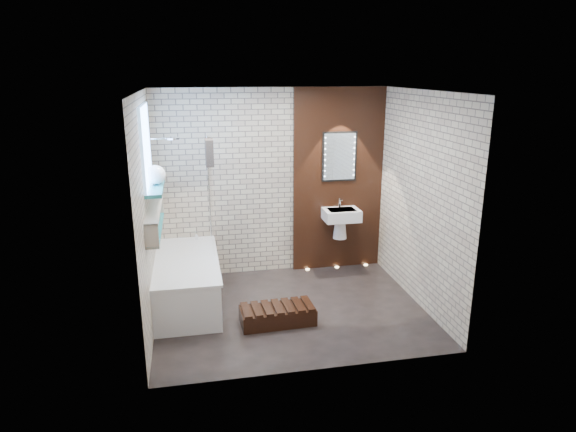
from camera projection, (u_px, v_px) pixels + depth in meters
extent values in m
plane|color=black|center=(290.00, 310.00, 6.14)|extent=(3.20, 3.20, 0.00)
cube|color=tan|center=(272.00, 183.00, 7.00)|extent=(3.20, 0.04, 2.60)
cube|color=tan|center=(319.00, 244.00, 4.55)|extent=(3.20, 0.04, 2.60)
cube|color=tan|center=(147.00, 215.00, 5.48)|extent=(0.04, 2.60, 2.60)
cube|color=tan|center=(420.00, 200.00, 6.08)|extent=(0.04, 2.60, 2.60)
plane|color=white|center=(291.00, 91.00, 5.41)|extent=(3.20, 3.20, 0.00)
cube|color=black|center=(338.00, 181.00, 7.15)|extent=(1.30, 0.06, 2.60)
cube|color=#7FADE0|center=(146.00, 146.00, 5.61)|extent=(0.03, 1.00, 0.90)
cube|color=teal|center=(156.00, 187.00, 5.76)|extent=(0.18, 1.00, 0.04)
cube|color=teal|center=(156.00, 229.00, 5.69)|extent=(0.14, 1.30, 0.03)
cube|color=#B2A899|center=(154.00, 209.00, 5.63)|extent=(0.14, 1.30, 0.03)
cube|color=#B2A899|center=(152.00, 237.00, 5.06)|extent=(0.14, 0.03, 0.26)
cube|color=#B2A899|center=(158.00, 205.00, 6.26)|extent=(0.14, 0.03, 0.26)
cube|color=white|center=(187.00, 282.00, 6.26)|extent=(0.75, 1.70, 0.55)
cube|color=white|center=(186.00, 260.00, 6.18)|extent=(0.79, 1.74, 0.03)
cylinder|color=silver|center=(196.00, 235.00, 6.87)|extent=(0.04, 0.04, 0.12)
cube|color=white|center=(210.00, 194.00, 6.46)|extent=(0.01, 0.78, 1.40)
cube|color=black|center=(209.00, 152.00, 6.11)|extent=(0.10, 0.25, 0.33)
cylinder|color=silver|center=(173.00, 138.00, 6.23)|extent=(0.18, 0.18, 0.02)
cube|color=white|center=(341.00, 215.00, 7.08)|extent=(0.50, 0.36, 0.16)
cone|color=white|center=(340.00, 229.00, 7.19)|extent=(0.20, 0.20, 0.28)
cylinder|color=silver|center=(340.00, 203.00, 7.13)|extent=(0.03, 0.03, 0.14)
cube|color=black|center=(339.00, 157.00, 7.02)|extent=(0.50, 0.02, 0.70)
cube|color=silver|center=(340.00, 157.00, 7.01)|extent=(0.45, 0.01, 0.65)
cube|color=black|center=(278.00, 315.00, 5.79)|extent=(0.86, 0.41, 0.19)
cylinder|color=#9E5F18|center=(154.00, 232.00, 5.39)|extent=(0.04, 0.04, 0.09)
cylinder|color=maroon|center=(153.00, 236.00, 5.19)|extent=(0.06, 0.06, 0.14)
cylinder|color=maroon|center=(156.00, 215.00, 5.93)|extent=(0.06, 0.06, 0.14)
sphere|color=white|center=(156.00, 175.00, 5.75)|extent=(0.22, 0.22, 0.22)
cylinder|color=#FFD899|center=(307.00, 269.00, 7.36)|extent=(0.06, 0.06, 0.01)
cylinder|color=#FFD899|center=(337.00, 267.00, 7.45)|extent=(0.06, 0.06, 0.01)
cylinder|color=#FFD899|center=(366.00, 265.00, 7.53)|extent=(0.06, 0.06, 0.01)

